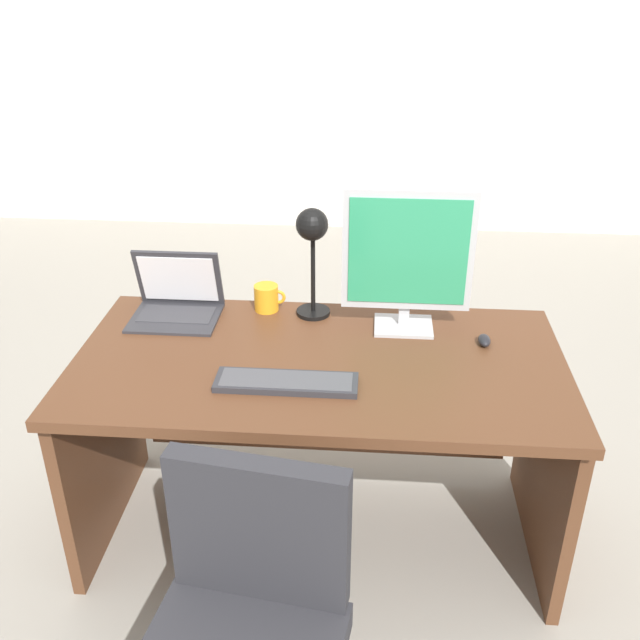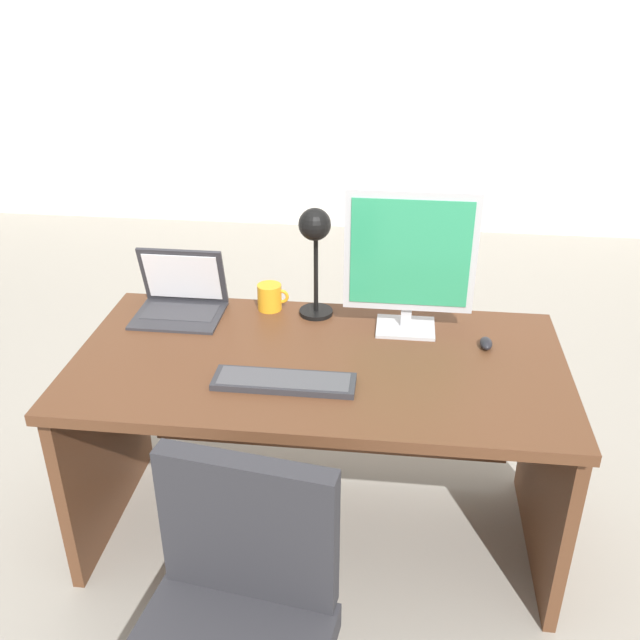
% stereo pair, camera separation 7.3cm
% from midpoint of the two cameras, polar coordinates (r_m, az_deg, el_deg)
% --- Properties ---
extents(ground, '(12.00, 12.00, 0.00)m').
position_cam_midpoint_polar(ground, '(3.94, 2.97, -1.20)').
color(ground, gray).
extents(back_wall, '(10.00, 0.10, 2.80)m').
position_cam_midpoint_polar(back_wall, '(5.24, 4.82, 22.10)').
color(back_wall, silver).
rests_on(back_wall, ground).
extents(desk, '(1.58, 0.81, 0.73)m').
position_cam_midpoint_polar(desk, '(2.43, 0.88, -6.86)').
color(desk, '#56331E').
rests_on(desk, ground).
extents(monitor, '(0.43, 0.16, 0.49)m').
position_cam_midpoint_polar(monitor, '(2.36, 8.10, 5.06)').
color(monitor, '#B7BABF').
rests_on(monitor, desk).
extents(laptop, '(0.31, 0.25, 0.23)m').
position_cam_midpoint_polar(laptop, '(2.59, -10.27, 2.14)').
color(laptop, '#2D2D33').
rests_on(laptop, desk).
extents(keyboard, '(0.43, 0.12, 0.02)m').
position_cam_midpoint_polar(keyboard, '(2.15, -1.92, -4.96)').
color(keyboard, '#2D2D33').
rests_on(keyboard, desk).
extents(mouse, '(0.04, 0.07, 0.03)m').
position_cam_midpoint_polar(mouse, '(2.41, 14.01, -1.83)').
color(mouse, black).
rests_on(mouse, desk).
extents(desk_lamp, '(0.12, 0.14, 0.41)m').
position_cam_midpoint_polar(desk_lamp, '(2.41, 0.46, 6.50)').
color(desk_lamp, black).
rests_on(desk_lamp, desk).
extents(coffee_mug, '(0.11, 0.09, 0.10)m').
position_cam_midpoint_polar(coffee_mug, '(2.58, -3.21, 1.85)').
color(coffee_mug, orange).
rests_on(coffee_mug, desk).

